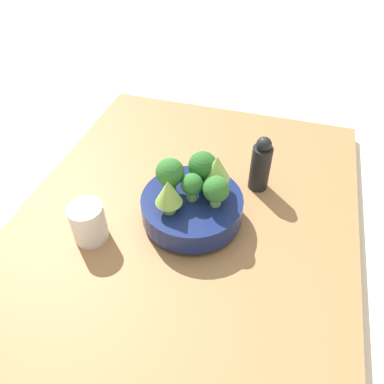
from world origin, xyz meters
The scene contains 11 objects.
ground_plane centered at (0.00, 0.00, 0.00)m, with size 6.00×6.00×0.00m, color beige.
table centered at (0.00, 0.00, 0.02)m, with size 1.00×0.81×0.04m.
bowl centered at (-0.02, -0.02, 0.08)m, with size 0.24×0.24×0.07m.
broccoli_floret_right centered at (0.03, -0.03, 0.16)m, with size 0.07×0.07×0.09m.
broccoli_floret_center centered at (-0.02, -0.02, 0.15)m, with size 0.05×0.05×0.07m.
romanesco_piece_far centered at (-0.07, 0.02, 0.16)m, with size 0.06×0.06×0.09m.
broccoli_floret_front centered at (-0.02, -0.07, 0.15)m, with size 0.06×0.06×0.08m.
romanesco_piece_near centered at (0.03, -0.06, 0.17)m, with size 0.06×0.06×0.10m.
broccoli_floret_back centered at (-0.01, 0.04, 0.16)m, with size 0.07×0.07×0.09m.
cup centered at (-0.14, 0.19, 0.08)m, with size 0.08×0.08×0.09m.
pepper_mill centered at (0.14, -0.15, 0.11)m, with size 0.05×0.05×0.15m.
Camera 1 is at (-0.61, -0.19, 0.71)m, focal length 35.00 mm.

